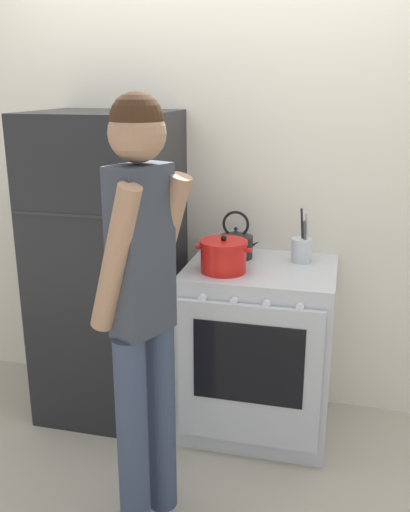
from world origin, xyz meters
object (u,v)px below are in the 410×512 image
at_px(dutch_oven_pot, 224,256).
at_px(utensil_jar, 302,249).
at_px(refrigerator, 109,269).
at_px(stove_range, 258,348).
at_px(person, 143,297).
at_px(tea_kettle, 236,243).

xyz_separation_m(dutch_oven_pot, utensil_jar, (0.35, 0.25, -0.01)).
distance_m(refrigerator, stove_range, 0.89).
bearing_deg(utensil_jar, person, -119.57).
bearing_deg(dutch_oven_pot, person, -104.23).
bearing_deg(stove_range, tea_kettle, 135.83).
xyz_separation_m(dutch_oven_pot, tea_kettle, (0.01, 0.24, -0.00)).
bearing_deg(stove_range, dutch_oven_pot, -149.98).
height_order(refrigerator, utensil_jar, refrigerator).
bearing_deg(refrigerator, person, -58.49).
xyz_separation_m(stove_range, person, (-0.33, -0.76, 0.53)).
distance_m(stove_range, tea_kettle, 0.55).
relative_size(refrigerator, person, 0.94).
bearing_deg(dutch_oven_pot, utensil_jar, 35.51).
relative_size(dutch_oven_pot, person, 0.16).
bearing_deg(refrigerator, utensil_jar, 7.67).
bearing_deg(person, tea_kettle, 11.73).
relative_size(tea_kettle, person, 0.14).
bearing_deg(tea_kettle, refrigerator, -169.00).
bearing_deg(utensil_jar, stove_range, -140.13).
relative_size(stove_range, tea_kettle, 3.59).
bearing_deg(stove_range, refrigerator, 178.58).
height_order(tea_kettle, person, person).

